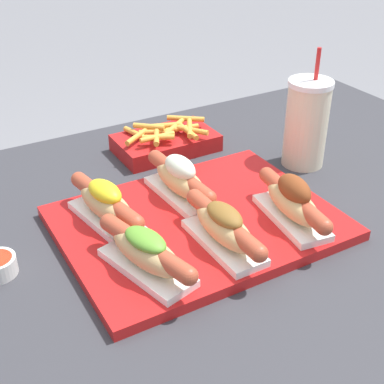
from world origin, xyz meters
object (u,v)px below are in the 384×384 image
object	(u,v)px
fries_basket	(166,141)
hot_dog_4	(180,179)
hot_dog_3	(106,204)
hot_dog_0	(146,252)
serving_tray	(198,223)
hot_dog_1	(224,227)
drink_cup	(306,123)
hot_dog_2	(293,202)

from	to	relation	value
fries_basket	hot_dog_4	bearing A→B (deg)	-110.83
hot_dog_3	fries_basket	distance (m)	0.31
hot_dog_4	hot_dog_0	bearing A→B (deg)	-132.04
serving_tray	hot_dog_1	distance (m)	0.09
hot_dog_0	drink_cup	distance (m)	0.46
serving_tray	drink_cup	world-z (taller)	drink_cup
drink_cup	fries_basket	distance (m)	0.29
serving_tray	drink_cup	distance (m)	0.32
hot_dog_3	hot_dog_4	size ratio (longest dim) A/B	0.99
hot_dog_4	fries_basket	world-z (taller)	hot_dog_4
serving_tray	hot_dog_0	bearing A→B (deg)	-148.70
serving_tray	fries_basket	xyz separation A→B (m)	(0.09, 0.28, 0.01)
hot_dog_2	drink_cup	xyz separation A→B (m)	(0.17, 0.17, 0.03)
fries_basket	hot_dog_1	bearing A→B (deg)	-103.96
hot_dog_0	fries_basket	size ratio (longest dim) A/B	0.93
hot_dog_4	hot_dog_3	bearing A→B (deg)	-176.36
hot_dog_2	drink_cup	world-z (taller)	drink_cup
hot_dog_0	hot_dog_4	xyz separation A→B (m)	(0.14, 0.15, 0.00)
hot_dog_0	hot_dog_2	world-z (taller)	hot_dog_2
hot_dog_0	hot_dog_3	size ratio (longest dim) A/B	0.99
hot_dog_1	hot_dog_2	distance (m)	0.13
hot_dog_0	drink_cup	size ratio (longest dim) A/B	0.83
hot_dog_3	serving_tray	bearing A→B (deg)	-26.36
serving_tray	hot_dog_4	world-z (taller)	hot_dog_4
hot_dog_1	hot_dog_4	world-z (taller)	hot_dog_4
hot_dog_1	hot_dog_3	distance (m)	0.20
hot_dog_0	hot_dog_1	size ratio (longest dim) A/B	0.97
hot_dog_3	hot_dog_0	bearing A→B (deg)	-89.59
hot_dog_0	fries_basket	world-z (taller)	hot_dog_0
hot_dog_1	fries_basket	bearing A→B (deg)	76.04
serving_tray	hot_dog_4	distance (m)	0.09
hot_dog_1	hot_dog_4	xyz separation A→B (m)	(0.01, 0.16, 0.00)
serving_tray	fries_basket	world-z (taller)	fries_basket
hot_dog_0	fries_basket	bearing A→B (deg)	58.89
hot_dog_0	serving_tray	bearing A→B (deg)	31.30
fries_basket	serving_tray	bearing A→B (deg)	-107.10
hot_dog_0	hot_dog_3	distance (m)	0.15
hot_dog_0	hot_dog_1	distance (m)	0.13
hot_dog_4	drink_cup	world-z (taller)	drink_cup
serving_tray	hot_dog_4	size ratio (longest dim) A/B	2.22
hot_dog_1	hot_dog_3	xyz separation A→B (m)	(-0.13, 0.15, 0.00)
serving_tray	hot_dog_3	world-z (taller)	hot_dog_3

